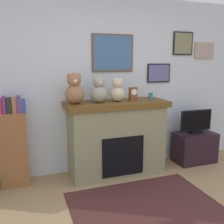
% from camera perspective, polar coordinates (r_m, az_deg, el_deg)
% --- Properties ---
extents(back_wall, '(5.20, 0.15, 2.60)m').
position_cam_1_polar(back_wall, '(3.94, -1.25, 6.10)').
color(back_wall, silver).
rests_on(back_wall, ground_plane).
extents(fireplace, '(1.48, 0.61, 1.10)m').
position_cam_1_polar(fireplace, '(3.78, 0.94, -5.73)').
color(fireplace, gray).
rests_on(fireplace, ground_plane).
extents(bookshelf, '(0.36, 0.16, 1.22)m').
position_cam_1_polar(bookshelf, '(3.63, -21.12, -6.87)').
color(bookshelf, brown).
rests_on(bookshelf, ground_plane).
extents(tv_stand, '(0.67, 0.40, 0.50)m').
position_cam_1_polar(tv_stand, '(4.52, 17.89, -7.51)').
color(tv_stand, black).
rests_on(tv_stand, ground_plane).
extents(television, '(0.57, 0.14, 0.39)m').
position_cam_1_polar(television, '(4.40, 18.24, -2.15)').
color(television, black).
rests_on(television, tv_stand).
extents(area_rug, '(1.71, 1.19, 0.01)m').
position_cam_1_polar(area_rug, '(3.21, 7.29, -19.90)').
color(area_rug, '#462422').
rests_on(area_rug, ground_plane).
extents(candle_jar, '(0.06, 0.06, 0.10)m').
position_cam_1_polar(candle_jar, '(3.86, 8.62, 3.51)').
color(candle_jar, teal).
rests_on(candle_jar, fireplace).
extents(mantel_clock, '(0.11, 0.08, 0.19)m').
position_cam_1_polar(mantel_clock, '(3.73, 4.71, 4.04)').
color(mantel_clock, brown).
rests_on(mantel_clock, fireplace).
extents(teddy_bear_cream, '(0.26, 0.26, 0.41)m').
position_cam_1_polar(teddy_bear_cream, '(3.45, -8.40, 4.87)').
color(teddy_bear_cream, '#986642').
rests_on(teddy_bear_cream, fireplace).
extents(teddy_bear_brown, '(0.23, 0.23, 0.37)m').
position_cam_1_polar(teddy_bear_brown, '(3.54, -2.98, 4.79)').
color(teddy_bear_brown, '#9A9988').
rests_on(teddy_bear_brown, fireplace).
extents(teddy_bear_grey, '(0.21, 0.21, 0.33)m').
position_cam_1_polar(teddy_bear_grey, '(3.63, 1.22, 4.72)').
color(teddy_bear_grey, beige).
rests_on(teddy_bear_grey, fireplace).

